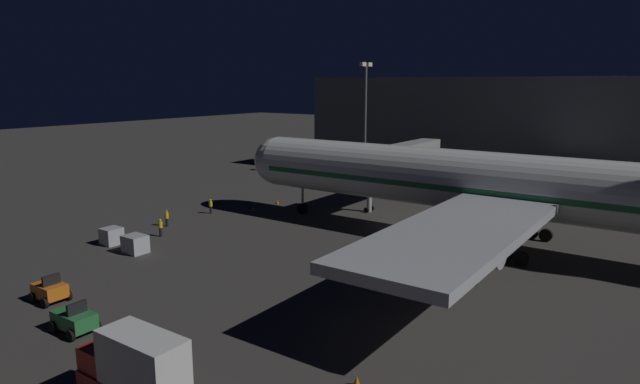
{
  "coord_description": "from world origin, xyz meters",
  "views": [
    {
      "loc": [
        47.51,
        22.48,
        14.46
      ],
      "look_at": [
        3.0,
        -8.79,
        3.5
      ],
      "focal_mm": 30.35,
      "sensor_mm": 36.0,
      "label": 1
    }
  ],
  "objects_px": {
    "apron_floodlight_mast": "(365,111)",
    "baggage_tug_spare": "(50,291)",
    "ground_crew_by_belt_loader": "(211,206)",
    "traffic_cone_wingtip_svc_side": "(357,381)",
    "pushback_tug": "(74,320)",
    "ground_crew_near_nose_gear": "(167,217)",
    "baggage_container_near_belt": "(135,244)",
    "ground_crew_marshaller_fwd": "(160,227)",
    "traffic_cone_nose_starboard": "(253,208)",
    "airliner_at_gate": "(515,187)",
    "traffic_cone_nose_port": "(278,202)",
    "catering_truck": "(136,373)",
    "jet_bridge": "(393,157)",
    "baggage_container_mid_row": "(112,236)"
  },
  "relations": [
    {
      "from": "pushback_tug",
      "to": "traffic_cone_wingtip_svc_side",
      "type": "bearing_deg",
      "value": 105.46
    },
    {
      "from": "baggage_container_near_belt",
      "to": "ground_crew_marshaller_fwd",
      "type": "relative_size",
      "value": 1.08
    },
    {
      "from": "ground_crew_near_nose_gear",
      "to": "catering_truck",
      "type": "bearing_deg",
      "value": 48.51
    },
    {
      "from": "apron_floodlight_mast",
      "to": "catering_truck",
      "type": "bearing_deg",
      "value": 21.49
    },
    {
      "from": "baggage_tug_spare",
      "to": "baggage_container_mid_row",
      "type": "height_order",
      "value": "baggage_tug_spare"
    },
    {
      "from": "airliner_at_gate",
      "to": "apron_floodlight_mast",
      "type": "bearing_deg",
      "value": -130.28
    },
    {
      "from": "airliner_at_gate",
      "to": "baggage_tug_spare",
      "type": "distance_m",
      "value": 37.41
    },
    {
      "from": "ground_crew_by_belt_loader",
      "to": "baggage_tug_spare",
      "type": "bearing_deg",
      "value": 22.0
    },
    {
      "from": "apron_floodlight_mast",
      "to": "baggage_container_near_belt",
      "type": "height_order",
      "value": "apron_floodlight_mast"
    },
    {
      "from": "baggage_container_mid_row",
      "to": "ground_crew_marshaller_fwd",
      "type": "relative_size",
      "value": 0.96
    },
    {
      "from": "airliner_at_gate",
      "to": "pushback_tug",
      "type": "bearing_deg",
      "value": -27.42
    },
    {
      "from": "baggage_tug_spare",
      "to": "traffic_cone_nose_starboard",
      "type": "relative_size",
      "value": 4.09
    },
    {
      "from": "pushback_tug",
      "to": "traffic_cone_nose_port",
      "type": "height_order",
      "value": "pushback_tug"
    },
    {
      "from": "pushback_tug",
      "to": "baggage_tug_spare",
      "type": "height_order",
      "value": "same"
    },
    {
      "from": "jet_bridge",
      "to": "traffic_cone_nose_starboard",
      "type": "xyz_separation_m",
      "value": [
        12.88,
        -11.19,
        -5.44
      ]
    },
    {
      "from": "catering_truck",
      "to": "ground_crew_near_nose_gear",
      "type": "height_order",
      "value": "catering_truck"
    },
    {
      "from": "ground_crew_by_belt_loader",
      "to": "ground_crew_marshaller_fwd",
      "type": "height_order",
      "value": "ground_crew_marshaller_fwd"
    },
    {
      "from": "baggage_container_near_belt",
      "to": "traffic_cone_nose_port",
      "type": "relative_size",
      "value": 3.44
    },
    {
      "from": "apron_floodlight_mast",
      "to": "ground_crew_marshaller_fwd",
      "type": "bearing_deg",
      "value": 1.96
    },
    {
      "from": "apron_floodlight_mast",
      "to": "ground_crew_by_belt_loader",
      "type": "distance_m",
      "value": 32.87
    },
    {
      "from": "baggage_container_mid_row",
      "to": "traffic_cone_nose_starboard",
      "type": "xyz_separation_m",
      "value": [
        -17.35,
        1.66,
        -0.49
      ]
    },
    {
      "from": "traffic_cone_nose_port",
      "to": "ground_crew_near_nose_gear",
      "type": "bearing_deg",
      "value": -10.02
    },
    {
      "from": "catering_truck",
      "to": "traffic_cone_nose_port",
      "type": "distance_m",
      "value": 42.75
    },
    {
      "from": "baggage_container_near_belt",
      "to": "ground_crew_marshaller_fwd",
      "type": "height_order",
      "value": "ground_crew_marshaller_fwd"
    },
    {
      "from": "apron_floodlight_mast",
      "to": "ground_crew_near_nose_gear",
      "type": "height_order",
      "value": "apron_floodlight_mast"
    },
    {
      "from": "traffic_cone_nose_starboard",
      "to": "airliner_at_gate",
      "type": "bearing_deg",
      "value": 94.39
    },
    {
      "from": "ground_crew_near_nose_gear",
      "to": "ground_crew_marshaller_fwd",
      "type": "distance_m",
      "value": 3.79
    },
    {
      "from": "baggage_container_mid_row",
      "to": "traffic_cone_wingtip_svc_side",
      "type": "distance_m",
      "value": 31.5
    },
    {
      "from": "baggage_container_near_belt",
      "to": "traffic_cone_nose_starboard",
      "type": "height_order",
      "value": "baggage_container_near_belt"
    },
    {
      "from": "baggage_container_near_belt",
      "to": "traffic_cone_nose_port",
      "type": "bearing_deg",
      "value": -174.07
    },
    {
      "from": "apron_floodlight_mast",
      "to": "baggage_tug_spare",
      "type": "xyz_separation_m",
      "value": [
        55.39,
        8.12,
        -9.45
      ]
    },
    {
      "from": "airliner_at_gate",
      "to": "jet_bridge",
      "type": "relative_size",
      "value": 3.02
    },
    {
      "from": "apron_floodlight_mast",
      "to": "baggage_tug_spare",
      "type": "distance_m",
      "value": 56.77
    },
    {
      "from": "baggage_container_near_belt",
      "to": "traffic_cone_nose_port",
      "type": "xyz_separation_m",
      "value": [
        -22.12,
        -2.3,
        -0.51
      ]
    },
    {
      "from": "ground_crew_by_belt_loader",
      "to": "traffic_cone_wingtip_svc_side",
      "type": "bearing_deg",
      "value": 56.81
    },
    {
      "from": "baggage_container_mid_row",
      "to": "ground_crew_by_belt_loader",
      "type": "xyz_separation_m",
      "value": [
        -13.56,
        -1.34,
        0.16
      ]
    },
    {
      "from": "traffic_cone_wingtip_svc_side",
      "to": "baggage_container_near_belt",
      "type": "bearing_deg",
      "value": -104.65
    },
    {
      "from": "catering_truck",
      "to": "traffic_cone_wingtip_svc_side",
      "type": "distance_m",
      "value": 10.27
    },
    {
      "from": "catering_truck",
      "to": "traffic_cone_nose_starboard",
      "type": "bearing_deg",
      "value": -145.48
    },
    {
      "from": "baggage_tug_spare",
      "to": "ground_crew_marshaller_fwd",
      "type": "height_order",
      "value": "baggage_tug_spare"
    },
    {
      "from": "pushback_tug",
      "to": "traffic_cone_wingtip_svc_side",
      "type": "distance_m",
      "value": 17.31
    },
    {
      "from": "ground_crew_marshaller_fwd",
      "to": "traffic_cone_wingtip_svc_side",
      "type": "xyz_separation_m",
      "value": [
        11.58,
        29.03,
        -0.69
      ]
    },
    {
      "from": "baggage_container_near_belt",
      "to": "traffic_cone_wingtip_svc_side",
      "type": "xyz_separation_m",
      "value": [
        6.98,
        26.67,
        -0.51
      ]
    },
    {
      "from": "pushback_tug",
      "to": "traffic_cone_nose_starboard",
      "type": "bearing_deg",
      "value": -157.25
    },
    {
      "from": "baggage_container_mid_row",
      "to": "traffic_cone_wingtip_svc_side",
      "type": "bearing_deg",
      "value": 76.52
    },
    {
      "from": "ground_crew_marshaller_fwd",
      "to": "baggage_container_mid_row",
      "type": "bearing_deg",
      "value": -20.67
    },
    {
      "from": "jet_bridge",
      "to": "traffic_cone_nose_port",
      "type": "relative_size",
      "value": 35.63
    },
    {
      "from": "airliner_at_gate",
      "to": "jet_bridge",
      "type": "height_order",
      "value": "airliner_at_gate"
    },
    {
      "from": "ground_crew_by_belt_loader",
      "to": "traffic_cone_nose_starboard",
      "type": "bearing_deg",
      "value": 141.62
    },
    {
      "from": "pushback_tug",
      "to": "ground_crew_near_nose_gear",
      "type": "relative_size",
      "value": 1.54
    }
  ]
}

